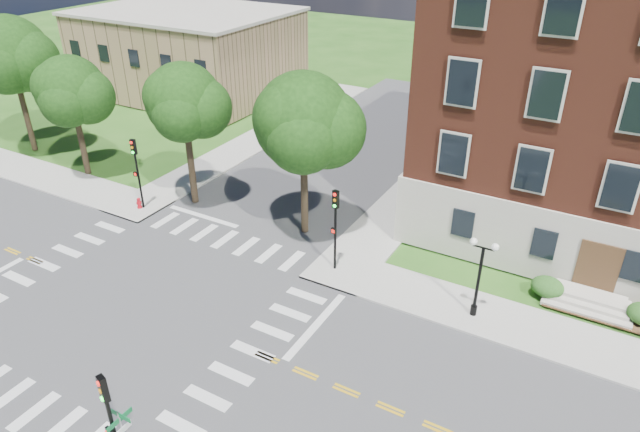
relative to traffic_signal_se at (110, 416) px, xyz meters
The scene contains 18 objects.
ground 10.88m from the traffic_signal_se, 133.12° to the left, with size 160.00×160.00×0.00m, color #265417.
road_ew 10.88m from the traffic_signal_se, 133.12° to the left, with size 90.00×12.00×0.01m, color #3D3D3F.
road_ns 10.88m from the traffic_signal_se, 133.12° to the left, with size 12.00×90.00×0.01m, color #3D3D3F.
sidewalk_ne 24.61m from the traffic_signal_se, 70.21° to the left, with size 34.00×34.00×0.12m.
sidewalk_nw 32.29m from the traffic_signal_se, 134.39° to the left, with size 34.00×34.00×0.12m.
crosswalk_east 8.23m from the traffic_signal_se, 89.32° to the left, with size 2.20×10.20×0.02m, color silver, non-canonical shape.
stop_bar_east 11.19m from the traffic_signal_se, 80.93° to the left, with size 0.40×5.50×0.00m, color silver.
secondary_building 47.56m from the traffic_signal_se, 127.75° to the left, with size 20.40×15.40×8.30m.
tree_a 34.87m from the traffic_signal_se, 148.08° to the left, with size 5.83×5.83×10.64m.
tree_b 28.02m from the traffic_signal_se, 141.70° to the left, with size 4.84×4.84×8.76m.
tree_c 21.61m from the traffic_signal_se, 123.80° to the left, with size 4.78×4.78×9.42m.
tree_d 18.68m from the traffic_signal_se, 100.50° to the left, with size 5.60×5.60×9.91m.
traffic_signal_se is the anchor object (origin of this frame).
traffic_signal_ne 15.21m from the traffic_signal_se, 89.13° to the left, with size 0.36×0.41×4.80m.
traffic_signal_nw 20.90m from the traffic_signal_se, 133.04° to the left, with size 0.37×0.43×4.80m.
twin_lamp_west 17.10m from the traffic_signal_se, 61.80° to the left, with size 1.36×0.36×4.23m.
street_sign_pole 0.92m from the traffic_signal_se, 60.84° to the left, with size 1.10×1.10×3.10m.
fire_hydrant 21.04m from the traffic_signal_se, 133.69° to the left, with size 0.35×0.35×0.75m.
Camera 1 is at (19.59, -15.62, 17.98)m, focal length 32.00 mm.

